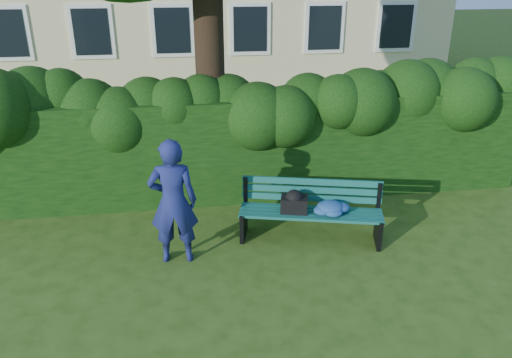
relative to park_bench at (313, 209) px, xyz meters
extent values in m
plane|color=#2D4A13|center=(-0.82, -0.39, -0.50)|extent=(80.00, 80.00, 0.00)
cube|color=white|center=(-6.82, 9.59, 1.50)|extent=(1.30, 0.08, 1.60)
cube|color=black|center=(-6.82, 9.55, 1.50)|extent=(1.05, 0.04, 1.35)
cube|color=white|center=(-4.42, 9.59, 1.50)|extent=(1.30, 0.08, 1.60)
cube|color=black|center=(-4.42, 9.55, 1.50)|extent=(1.05, 0.04, 1.35)
cube|color=white|center=(-2.02, 9.59, 1.50)|extent=(1.30, 0.08, 1.60)
cube|color=black|center=(-2.02, 9.55, 1.50)|extent=(1.05, 0.04, 1.35)
cube|color=white|center=(0.38, 9.59, 1.50)|extent=(1.30, 0.08, 1.60)
cube|color=black|center=(0.38, 9.55, 1.50)|extent=(1.05, 0.04, 1.35)
cube|color=white|center=(2.78, 9.59, 1.50)|extent=(1.30, 0.08, 1.60)
cube|color=black|center=(2.78, 9.55, 1.50)|extent=(1.05, 0.04, 1.35)
cube|color=white|center=(5.18, 9.59, 1.50)|extent=(1.30, 0.08, 1.60)
cube|color=black|center=(5.18, 9.55, 1.50)|extent=(1.05, 0.04, 1.35)
cube|color=black|center=(-0.82, 1.81, 0.40)|extent=(10.00, 1.00, 1.80)
cylinder|color=black|center=(-1.34, 2.04, 2.08)|extent=(0.49, 0.49, 5.17)
cube|color=#105150|center=(-0.08, -0.21, -0.05)|extent=(2.07, 0.63, 0.04)
cube|color=#105150|center=(-0.05, -0.10, -0.05)|extent=(2.07, 0.63, 0.04)
cube|color=#105150|center=(-0.02, 0.02, -0.05)|extent=(2.07, 0.63, 0.04)
cube|color=#105150|center=(0.01, 0.14, -0.05)|extent=(2.07, 0.63, 0.04)
cube|color=#105150|center=(0.03, 0.21, 0.08)|extent=(2.06, 0.57, 0.10)
cube|color=#105150|center=(0.03, 0.22, 0.21)|extent=(2.06, 0.57, 0.10)
cube|color=#105150|center=(0.04, 0.23, 0.34)|extent=(2.06, 0.57, 0.10)
cube|color=black|center=(-1.01, 0.22, -0.28)|extent=(0.18, 0.50, 0.44)
cube|color=black|center=(-0.95, 0.47, 0.15)|extent=(0.07, 0.07, 0.45)
cube|color=black|center=(-1.02, 0.17, -0.06)|extent=(0.16, 0.42, 0.05)
cube|color=black|center=(0.94, -0.29, -0.28)|extent=(0.18, 0.50, 0.44)
cube|color=black|center=(1.00, -0.04, 0.15)|extent=(0.07, 0.07, 0.45)
cube|color=black|center=(0.93, -0.34, -0.06)|extent=(0.16, 0.42, 0.05)
cube|color=white|center=(-0.25, -0.03, -0.02)|extent=(0.21, 0.17, 0.02)
cube|color=black|center=(-0.28, 0.03, 0.08)|extent=(0.45, 0.36, 0.23)
imported|color=navy|center=(-2.03, -0.29, 0.40)|extent=(0.67, 0.46, 1.80)
camera|label=1|loc=(-1.81, -6.46, 3.34)|focal=35.00mm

